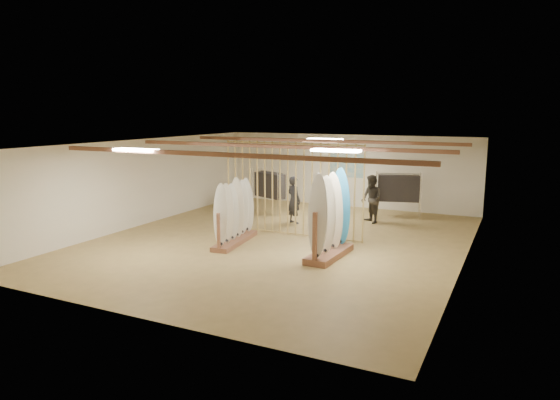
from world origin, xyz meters
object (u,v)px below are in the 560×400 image
at_px(clothing_rack_a, 270,185).
at_px(shopper_b, 371,196).
at_px(clothing_rack_b, 398,188).
at_px(shopper_a, 294,197).
at_px(rack_right, 330,229).
at_px(rack_left, 235,222).

relative_size(clothing_rack_a, shopper_b, 0.87).
xyz_separation_m(clothing_rack_b, shopper_a, (-2.92, -2.35, -0.16)).
bearing_deg(clothing_rack_a, shopper_b, 24.26).
bearing_deg(rack_right, clothing_rack_a, 134.64).
xyz_separation_m(clothing_rack_a, shopper_b, (3.81, -0.03, -0.12)).
height_order(rack_left, clothing_rack_a, rack_left).
relative_size(clothing_rack_a, shopper_a, 0.88).
relative_size(rack_left, rack_right, 1.01).
relative_size(shopper_a, shopper_b, 0.98).
xyz_separation_m(rack_right, shopper_a, (-2.45, 3.20, 0.14)).
bearing_deg(clothing_rack_b, clothing_rack_a, 178.92).
bearing_deg(rack_left, rack_right, -10.03).
distance_m(rack_right, clothing_rack_b, 5.58).
height_order(rack_left, clothing_rack_b, rack_left).
height_order(rack_right, clothing_rack_a, rack_right).
distance_m(clothing_rack_a, clothing_rack_b, 4.58).
xyz_separation_m(rack_right, clothing_rack_a, (-3.96, 4.39, 0.28)).
height_order(clothing_rack_b, shopper_b, shopper_b).
relative_size(rack_left, shopper_b, 1.23).
xyz_separation_m(rack_left, rack_right, (2.89, -0.14, 0.14)).
bearing_deg(clothing_rack_b, rack_left, -137.59).
xyz_separation_m(clothing_rack_a, clothing_rack_b, (4.43, 1.16, 0.02)).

